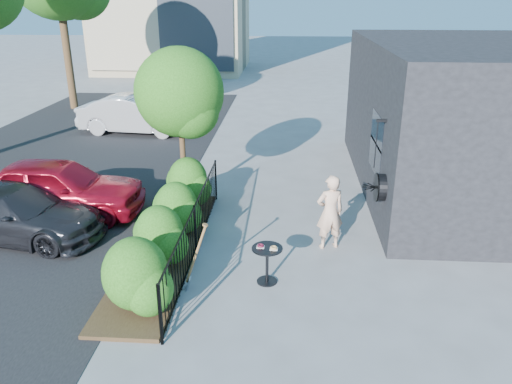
# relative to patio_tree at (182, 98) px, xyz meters

# --- Properties ---
(ground) EXTENTS (120.00, 120.00, 0.00)m
(ground) POSITION_rel_patio_tree_xyz_m (2.24, -2.76, -2.76)
(ground) COLOR gray
(ground) RESTS_ON ground
(shop_building) EXTENTS (6.22, 9.00, 4.00)m
(shop_building) POSITION_rel_patio_tree_xyz_m (7.73, 1.74, -0.76)
(shop_building) COLOR black
(shop_building) RESTS_ON ground
(fence) EXTENTS (0.05, 6.05, 1.10)m
(fence) POSITION_rel_patio_tree_xyz_m (0.74, -2.76, -2.20)
(fence) COLOR black
(fence) RESTS_ON ground
(planting_bed) EXTENTS (1.30, 6.00, 0.08)m
(planting_bed) POSITION_rel_patio_tree_xyz_m (0.04, -2.76, -2.72)
(planting_bed) COLOR #382616
(planting_bed) RESTS_ON ground
(shrubs) EXTENTS (1.10, 5.60, 1.24)m
(shrubs) POSITION_rel_patio_tree_xyz_m (0.14, -2.66, -2.06)
(shrubs) COLOR #1E5012
(shrubs) RESTS_ON ground
(patio_tree) EXTENTS (2.20, 2.20, 3.94)m
(patio_tree) POSITION_rel_patio_tree_xyz_m (0.00, 0.00, 0.00)
(patio_tree) COLOR #3F2B19
(patio_tree) RESTS_ON ground
(street) EXTENTS (9.00, 30.00, 0.01)m
(street) POSITION_rel_patio_tree_xyz_m (-4.76, 0.24, -2.76)
(street) COLOR black
(street) RESTS_ON ground
(cafe_table) EXTENTS (0.59, 0.59, 0.79)m
(cafe_table) POSITION_rel_patio_tree_xyz_m (2.29, -3.82, -2.25)
(cafe_table) COLOR black
(cafe_table) RESTS_ON ground
(woman) EXTENTS (0.69, 0.56, 1.65)m
(woman) POSITION_rel_patio_tree_xyz_m (3.55, -2.29, -1.94)
(woman) COLOR #DFAE90
(woman) RESTS_ON ground
(shovel) EXTENTS (0.48, 0.18, 1.39)m
(shovel) POSITION_rel_patio_tree_xyz_m (0.98, -4.16, -2.15)
(shovel) COLOR brown
(shovel) RESTS_ON ground
(car_red) EXTENTS (4.29, 1.82, 1.45)m
(car_red) POSITION_rel_patio_tree_xyz_m (-3.01, -1.03, -2.04)
(car_red) COLOR maroon
(car_red) RESTS_ON ground
(car_silver) EXTENTS (4.62, 2.02, 1.48)m
(car_silver) POSITION_rel_patio_tree_xyz_m (-3.36, 6.91, -2.02)
(car_silver) COLOR #B2B2B7
(car_silver) RESTS_ON ground
(car_darkgrey) EXTENTS (4.32, 2.31, 1.19)m
(car_darkgrey) POSITION_rel_patio_tree_xyz_m (-3.44, -2.28, -2.17)
(car_darkgrey) COLOR black
(car_darkgrey) RESTS_ON ground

